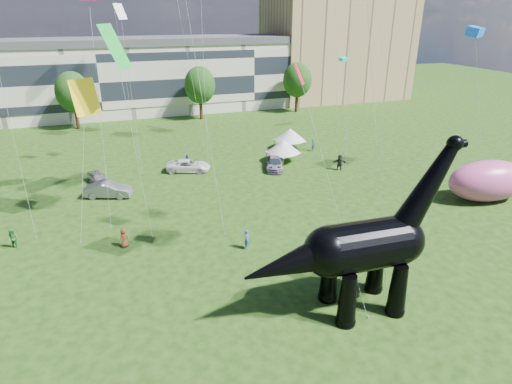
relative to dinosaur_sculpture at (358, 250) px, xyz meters
name	(u,v)px	position (x,y,z in m)	size (l,w,h in m)	color
ground	(262,322)	(-5.84, 0.58, -4.23)	(220.00, 220.00, 0.00)	#16330C
terrace_row	(99,81)	(-13.84, 62.58, 1.77)	(78.00, 11.00, 12.00)	beige
apartment_block	(335,44)	(34.16, 65.58, 6.77)	(28.00, 18.00, 22.00)	tan
tree_mid_left	(72,89)	(-17.84, 53.58, 2.06)	(5.20, 5.20, 9.44)	#382314
tree_mid_right	(200,82)	(2.16, 53.58, 2.06)	(5.20, 5.20, 9.44)	#382314
tree_far_right	(297,77)	(20.16, 53.58, 2.06)	(5.20, 5.20, 9.44)	#382314
dinosaur_sculpture	(358,250)	(0.00, 0.00, 0.00)	(13.69, 3.88, 11.21)	black
car_silver	(98,178)	(-14.97, 27.43, -3.56)	(1.60, 3.97, 1.35)	#B2B2B7
car_grey	(108,190)	(-14.04, 23.40, -3.46)	(1.63, 4.66, 1.54)	slate
car_white	(188,166)	(-4.99, 28.20, -3.53)	(2.34, 5.07, 1.41)	white
car_dark	(275,163)	(4.86, 25.74, -3.55)	(1.90, 4.68, 1.36)	#595960
gazebo_near	(283,146)	(6.83, 27.81, -2.27)	(5.21, 5.21, 2.79)	silver
gazebo_far	(290,135)	(9.71, 32.43, -2.23)	(4.94, 4.94, 2.86)	silver
inflatable_pink	(488,181)	(21.24, 10.34, -2.18)	(8.21, 4.11, 4.11)	#CF5094
visitors	(166,210)	(-9.26, 16.47, -3.34)	(47.58, 40.79, 1.88)	#954125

